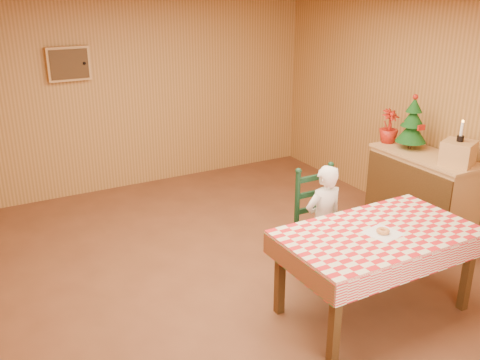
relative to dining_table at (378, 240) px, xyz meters
name	(u,v)px	position (x,y,z in m)	size (l,w,h in m)	color
ground	(250,277)	(-0.65, 0.99, -0.69)	(6.00, 6.00, 0.00)	brown
cabin_walls	(223,82)	(-0.65, 1.52, 1.14)	(5.10, 6.05, 2.65)	#B27F40
dining_table	(378,240)	(0.00, 0.00, 0.00)	(1.66, 0.96, 0.77)	#492D13
ladder_chair	(319,225)	(0.00, 0.79, -0.18)	(0.44, 0.40, 1.08)	black
seated_child	(323,221)	(0.00, 0.73, -0.13)	(0.41, 0.27, 1.12)	white
napkin	(383,233)	(0.00, -0.05, 0.08)	(0.26, 0.26, 0.00)	white
donut	(383,231)	(0.00, -0.05, 0.10)	(0.11, 0.11, 0.04)	#D88F4D
shelf_unit	(421,194)	(1.54, 0.95, -0.22)	(0.54, 1.24, 0.93)	tan
crate	(458,153)	(1.55, 0.55, 0.37)	(0.30, 0.30, 0.25)	tan
christmas_tree	(412,124)	(1.55, 1.20, 0.52)	(0.34, 0.34, 0.62)	#492D13
flower_arrangement	(389,126)	(1.50, 1.50, 0.44)	(0.22, 0.22, 0.39)	#A31B0F
candle_set	(461,135)	(1.55, 0.55, 0.56)	(0.07, 0.07, 0.22)	black
storage_bin	(444,235)	(1.40, 0.45, -0.49)	(0.39, 0.39, 0.39)	black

